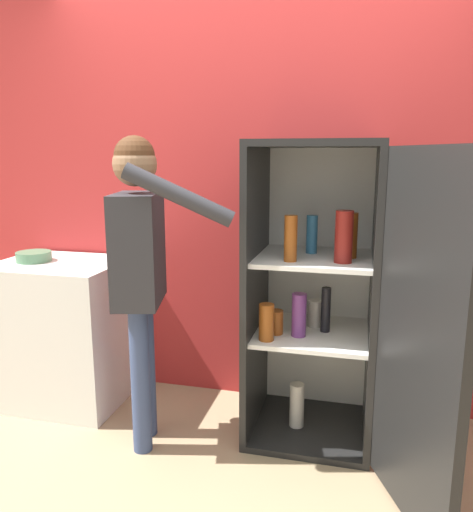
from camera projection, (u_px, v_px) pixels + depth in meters
ground_plane at (211, 486)px, 2.34m from camera, size 12.00×12.00×0.00m
wall_back at (256, 197)px, 3.02m from camera, size 7.00×0.06×2.55m
refrigerator at (332, 299)px, 2.56m from camera, size 0.95×1.25×1.60m
person at (140, 253)px, 2.50m from camera, size 0.69×0.50×1.62m
counter at (64, 331)px, 3.12m from camera, size 0.76×0.62×0.89m
bowl at (34, 256)px, 3.05m from camera, size 0.21×0.21×0.06m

